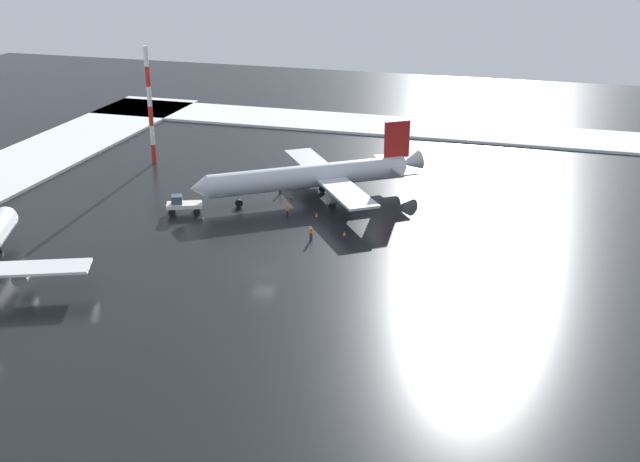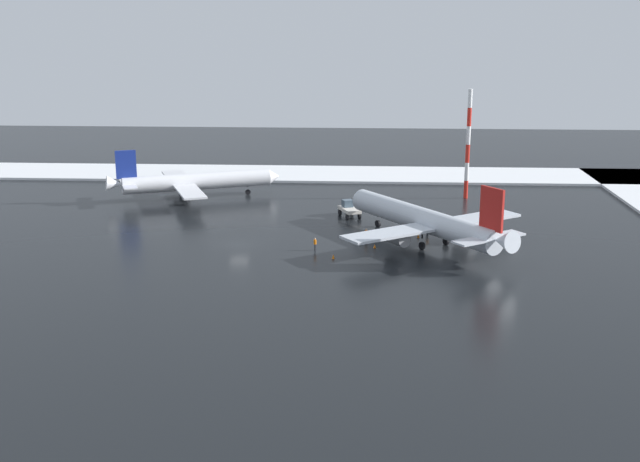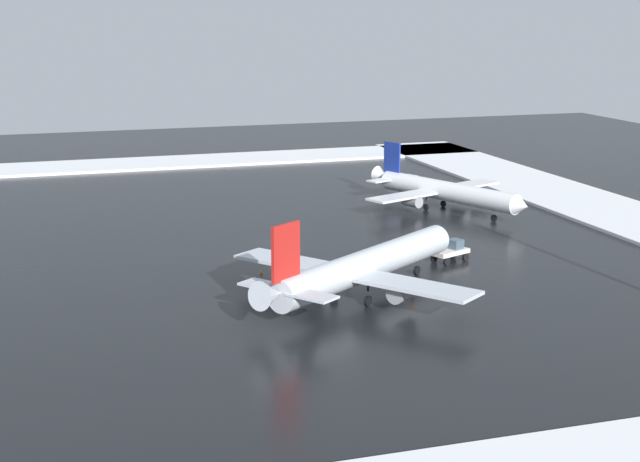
% 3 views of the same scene
% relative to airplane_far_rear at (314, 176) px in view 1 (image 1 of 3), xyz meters
% --- Properties ---
extents(ground_plane, '(240.00, 240.00, 0.00)m').
position_rel_airplane_far_rear_xyz_m(ground_plane, '(25.07, 1.62, -3.30)').
color(ground_plane, black).
extents(snow_bank_left, '(14.00, 116.00, 0.45)m').
position_rel_airplane_far_rear_xyz_m(snow_bank_left, '(-41.93, 1.62, -3.08)').
color(snow_bank_left, white).
rests_on(snow_bank_left, ground_plane).
extents(airplane_far_rear, '(25.03, 29.06, 9.99)m').
position_rel_airplane_far_rear_xyz_m(airplane_far_rear, '(0.00, 0.00, 0.00)').
color(airplane_far_rear, silver).
rests_on(airplane_far_rear, ground_plane).
extents(pushback_tug, '(3.79, 5.09, 2.50)m').
position_rel_airplane_far_rear_xyz_m(pushback_tug, '(10.53, -15.01, -2.02)').
color(pushback_tug, silver).
rests_on(pushback_tug, ground_plane).
extents(ground_crew_near_tug, '(0.36, 0.36, 1.71)m').
position_rel_airplane_far_rear_xyz_m(ground_crew_near_tug, '(14.64, 3.97, -2.33)').
color(ground_crew_near_tug, black).
rests_on(ground_crew_near_tug, ground_plane).
extents(ground_crew_beside_wing, '(0.36, 0.36, 1.71)m').
position_rel_airplane_far_rear_xyz_m(ground_crew_beside_wing, '(-0.81, -5.25, -2.33)').
color(ground_crew_beside_wing, black).
rests_on(ground_crew_beside_wing, ground_plane).
extents(ground_crew_by_nose_gear, '(0.36, 0.36, 1.71)m').
position_rel_airplane_far_rear_xyz_m(ground_crew_by_nose_gear, '(7.89, -1.28, -2.33)').
color(ground_crew_by_nose_gear, black).
rests_on(ground_crew_by_nose_gear, ground_plane).
extents(antenna_mast, '(0.70, 0.70, 18.41)m').
position_rel_airplane_far_rear_xyz_m(antenna_mast, '(-9.05, -29.12, 5.90)').
color(antenna_mast, red).
rests_on(antenna_mast, ground_plane).
extents(traffic_cone_near_nose, '(0.36, 0.36, 0.55)m').
position_rel_airplane_far_rear_xyz_m(traffic_cone_near_nose, '(6.76, 2.35, -3.03)').
color(traffic_cone_near_nose, orange).
rests_on(traffic_cone_near_nose, ground_plane).
extents(traffic_cone_mid_line, '(0.36, 0.36, 0.55)m').
position_rel_airplane_far_rear_xyz_m(traffic_cone_mid_line, '(0.62, -3.18, -3.03)').
color(traffic_cone_mid_line, orange).
rests_on(traffic_cone_mid_line, ground_plane).
extents(traffic_cone_wingtip_side, '(0.36, 0.36, 0.55)m').
position_rel_airplane_far_rear_xyz_m(traffic_cone_wingtip_side, '(12.09, 7.52, -3.03)').
color(traffic_cone_wingtip_side, orange).
rests_on(traffic_cone_wingtip_side, ground_plane).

